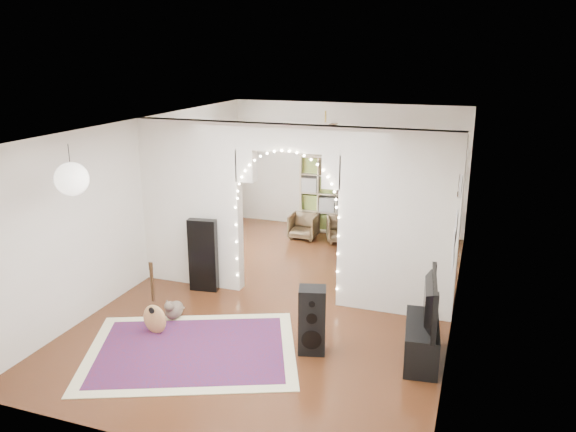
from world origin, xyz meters
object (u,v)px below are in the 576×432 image
(media_console, at_px, (421,342))
(bookcase, at_px, (338,194))
(floor_speaker, at_px, (312,320))
(dining_chair_right, at_px, (341,229))
(acoustic_guitar, at_px, (154,308))
(dining_chair_left, at_px, (304,226))
(dining_table, at_px, (388,204))

(media_console, xyz_separation_m, bookcase, (-2.30, 4.78, 0.57))
(floor_speaker, relative_size, dining_chair_right, 1.58)
(media_console, xyz_separation_m, dining_chair_right, (-2.07, 4.12, 0.00))
(media_console, bearing_deg, acoustic_guitar, -178.35)
(acoustic_guitar, bearing_deg, media_console, 23.31)
(acoustic_guitar, bearing_deg, dining_chair_left, 96.91)
(dining_chair_left, xyz_separation_m, dining_chair_right, (0.77, 0.05, -0.00))
(dining_chair_right, bearing_deg, floor_speaker, -100.12)
(dining_chair_left, bearing_deg, media_console, -56.00)
(media_console, distance_m, dining_chair_left, 4.96)
(dining_table, xyz_separation_m, dining_chair_right, (-0.82, -0.66, -0.43))
(media_console, relative_size, dining_table, 0.80)
(dining_table, relative_size, dining_chair_right, 2.24)
(bookcase, bearing_deg, media_console, -73.38)
(floor_speaker, bearing_deg, bookcase, 85.77)
(acoustic_guitar, relative_size, dining_table, 0.71)
(dining_chair_right, bearing_deg, media_console, -82.86)
(dining_chair_left, bearing_deg, dining_chair_right, 2.64)
(dining_chair_left, relative_size, dining_chair_right, 1.01)
(dining_table, distance_m, dining_chair_left, 1.80)
(media_console, distance_m, dining_table, 4.96)
(media_console, bearing_deg, dining_table, 98.09)
(floor_speaker, xyz_separation_m, dining_chair_right, (-0.73, 4.37, -0.18))
(acoustic_guitar, height_order, dining_chair_right, acoustic_guitar)
(dining_chair_left, distance_m, dining_chair_right, 0.77)
(floor_speaker, relative_size, dining_table, 0.71)
(floor_speaker, bearing_deg, media_console, -4.25)
(media_console, bearing_deg, floor_speaker, -175.75)
(dining_chair_left, bearing_deg, floor_speaker, -71.81)
(floor_speaker, bearing_deg, dining_chair_right, 84.41)
(acoustic_guitar, xyz_separation_m, floor_speaker, (2.16, 0.25, 0.05))
(floor_speaker, height_order, dining_chair_right, floor_speaker)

